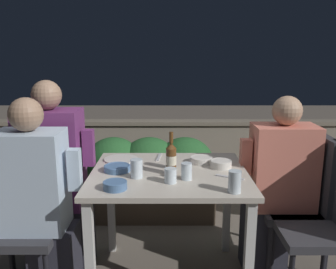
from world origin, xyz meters
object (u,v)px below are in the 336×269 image
Objects in this scene: person_purple_stripe at (56,178)px; person_blue_shirt at (38,202)px; chair_left_far at (27,191)px; potted_plant at (321,179)px; chair_left_near at (4,212)px; person_coral_top at (275,186)px; chair_right_far at (305,191)px; beer_bottle at (170,158)px; chair_right_near at (331,212)px.

person_blue_shirt is at bearing -91.97° from person_purple_stripe.
chair_left_far is 1.33× the size of potted_plant.
person_purple_stripe is (0.20, 0.00, 0.09)m from chair_left_far.
person_purple_stripe reaches higher than chair_left_near.
potted_plant is at bearing 15.76° from person_purple_stripe.
chair_left_near is at bearing -169.65° from person_coral_top.
chair_right_far is at bearing 9.25° from chair_left_near.
chair_left_far is at bearing 180.00° from person_purple_stripe.
person_blue_shirt reaches higher than chair_left_near.
chair_right_far is at bearing -0.34° from person_purple_stripe.
person_coral_top reaches higher than beer_bottle.
person_blue_shirt is 1.51m from person_coral_top.
person_blue_shirt reaches higher than chair_right_near.
chair_right_far is at bearing 12.27° from beer_bottle.
beer_bottle is at bearing -167.73° from chair_right_far.
chair_right_near is 0.99m from beer_bottle.
chair_left_near is 0.39m from person_purple_stripe.
person_blue_shirt is 2.24m from potted_plant.
chair_left_far is 1.87m from chair_right_far.
beer_bottle is at bearing -164.35° from person_coral_top.
person_blue_shirt is at bearing -171.96° from beer_bottle.
chair_right_near is 1.00× the size of chair_right_far.
beer_bottle is (-0.94, 0.12, 0.29)m from chair_right_near.
chair_right_far is at bearing -0.00° from person_coral_top.
beer_bottle is at bearing -148.56° from potted_plant.
chair_right_far is (1.67, -0.01, -0.09)m from person_purple_stripe.
beer_bottle is (0.77, 0.11, 0.23)m from person_blue_shirt.
person_coral_top is at bearing 10.35° from chair_left_near.
beer_bottle reaches higher than chair_right_near.
person_blue_shirt is 1.30× the size of chair_right_far.
person_purple_stripe reaches higher than person_blue_shirt.
person_purple_stripe is 2.13m from potted_plant.
chair_left_near is at bearing -92.39° from chair_left_far.
chair_left_far is at bearing 179.66° from person_coral_top.
chair_right_near is at bearing -9.64° from chair_left_far.
chair_left_near is 1.71m from person_coral_top.
chair_left_far is 0.73× the size of person_purple_stripe.
person_coral_top reaches higher than chair_left_near.
beer_bottle is (0.96, -0.21, 0.29)m from chair_left_far.
chair_right_far is 0.70m from potted_plant.
person_purple_stripe is 0.81m from beer_bottle.
person_purple_stripe is (0.21, 0.32, 0.09)m from chair_left_near.
chair_right_far is (1.87, -0.01, 0.00)m from chair_left_far.
person_blue_shirt is at bearing -0.00° from chair_left_near.
beer_bottle reaches higher than chair_left_far.
chair_left_far and chair_right_near have the same top height.
person_coral_top is at bearing -134.50° from potted_plant.
person_purple_stripe is 1.67m from chair_right_far.
person_blue_shirt is at bearing -59.06° from chair_left_far.
chair_right_far is 0.21m from person_coral_top.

